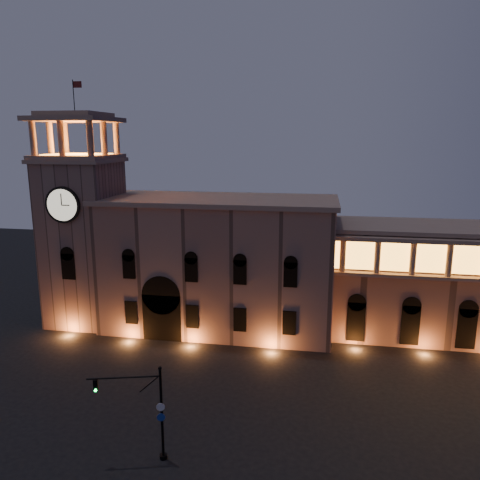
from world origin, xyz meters
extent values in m
plane|color=black|center=(0.00, 0.00, 0.00)|extent=(160.00, 160.00, 0.00)
cube|color=#89655A|center=(-2.00, 22.00, 8.50)|extent=(30.00, 12.00, 17.00)
cube|color=gray|center=(-2.00, 22.00, 17.30)|extent=(30.80, 12.80, 0.60)
cube|color=black|center=(-8.00, 16.60, 3.00)|extent=(5.00, 1.40, 6.00)
cylinder|color=black|center=(-8.00, 16.60, 6.00)|extent=(5.00, 1.40, 5.00)
cube|color=orange|center=(-8.00, 16.40, 2.80)|extent=(4.20, 0.20, 5.00)
cube|color=#89655A|center=(-20.50, 21.00, 11.00)|extent=(9.00, 9.00, 22.00)
cube|color=gray|center=(-20.50, 21.00, 22.25)|extent=(9.80, 9.80, 0.50)
cylinder|color=black|center=(-20.50, 16.32, 17.00)|extent=(4.60, 0.35, 4.60)
cylinder|color=beige|center=(-20.50, 16.18, 17.00)|extent=(4.00, 0.12, 4.00)
cube|color=gray|center=(-20.50, 21.00, 22.75)|extent=(9.40, 9.40, 0.50)
cube|color=orange|center=(-20.50, 21.00, 23.05)|extent=(6.80, 6.80, 0.15)
cylinder|color=gray|center=(-24.30, 17.20, 25.10)|extent=(0.76, 0.76, 4.20)
cylinder|color=gray|center=(-20.50, 17.20, 25.10)|extent=(0.76, 0.76, 4.20)
cylinder|color=gray|center=(-16.70, 17.20, 25.10)|extent=(0.76, 0.76, 4.20)
cylinder|color=gray|center=(-24.30, 24.80, 25.10)|extent=(0.76, 0.76, 4.20)
cylinder|color=gray|center=(-20.50, 24.80, 25.10)|extent=(0.76, 0.76, 4.20)
cylinder|color=gray|center=(-16.70, 24.80, 25.10)|extent=(0.76, 0.76, 4.20)
cylinder|color=gray|center=(-24.30, 21.00, 25.10)|extent=(0.76, 0.76, 4.20)
cylinder|color=gray|center=(-16.70, 21.00, 25.10)|extent=(0.76, 0.76, 4.20)
cube|color=gray|center=(-20.50, 21.00, 27.50)|extent=(9.80, 9.80, 0.60)
cube|color=gray|center=(-20.50, 21.00, 28.10)|extent=(7.50, 7.50, 0.60)
cylinder|color=black|center=(-20.50, 21.00, 30.40)|extent=(0.10, 0.10, 4.00)
plane|color=#551918|center=(-19.90, 21.00, 31.80)|extent=(1.20, 0.00, 1.20)
cylinder|color=gray|center=(14.00, 18.50, 11.50)|extent=(0.70, 0.70, 4.00)
cylinder|color=gray|center=(18.00, 18.50, 11.50)|extent=(0.70, 0.70, 4.00)
cylinder|color=gray|center=(22.00, 18.50, 11.50)|extent=(0.70, 0.70, 4.00)
cylinder|color=gray|center=(26.00, 18.50, 11.50)|extent=(0.70, 0.70, 4.00)
cylinder|color=black|center=(-0.52, -5.43, 3.90)|extent=(0.22, 0.22, 7.79)
cylinder|color=black|center=(-0.52, -5.43, 0.17)|extent=(0.62, 0.62, 0.33)
sphere|color=black|center=(-0.52, -5.43, 7.91)|extent=(0.31, 0.31, 0.31)
cylinder|color=black|center=(-3.22, -6.14, 7.24)|extent=(5.42, 1.55, 0.13)
cube|color=black|center=(-5.26, -6.68, 6.68)|extent=(0.40, 0.39, 0.95)
cylinder|color=#0CE53F|center=(-5.22, -6.85, 6.37)|extent=(0.22, 0.14, 0.20)
cylinder|color=silver|center=(-0.54, -5.59, 4.68)|extent=(0.66, 0.21, 0.67)
cylinder|color=navy|center=(-0.54, -5.59, 3.79)|extent=(0.66, 0.21, 0.67)
camera|label=1|loc=(11.16, -36.79, 25.19)|focal=35.00mm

